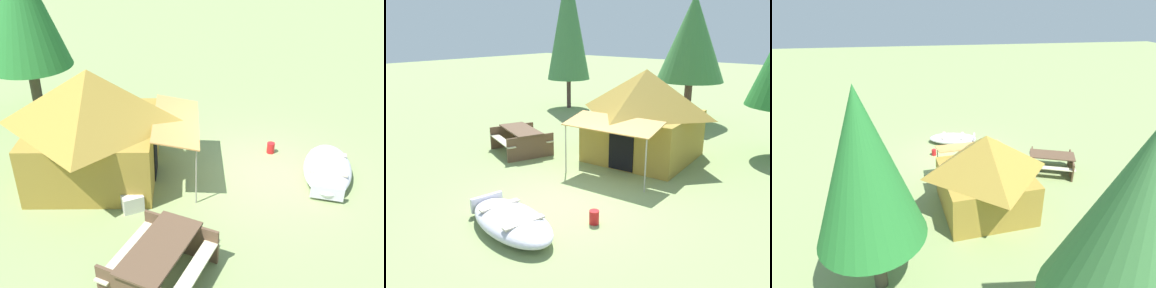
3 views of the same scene
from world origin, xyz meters
The scene contains 8 objects.
ground_plane centered at (0.00, 0.00, 0.00)m, with size 80.00×80.00×0.00m, color #81955A.
beached_rowboat centered at (0.06, -1.68, 0.22)m, with size 2.53×1.56×0.43m.
canvas_cabin_tent centered at (-0.31, 3.93, 1.41)m, with size 3.35×4.27×2.72m.
picnic_table centered at (-3.62, 1.88, 0.49)m, with size 2.22×2.06×0.78m.
cooler_box centered at (-1.66, 2.80, 0.19)m, with size 0.45×0.31×0.38m, color silver.
fuel_can centered at (1.13, -0.39, 0.15)m, with size 0.21×0.21×0.29m, color red.
pine_tree_back_left centered at (-1.42, 9.36, 3.48)m, with size 2.76×2.76×5.25m.
pine_tree_back_right centered at (-7.35, 8.43, 4.17)m, with size 2.09×2.09×6.92m.
Camera 2 is at (5.48, -6.07, 3.87)m, focal length 36.05 mm.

